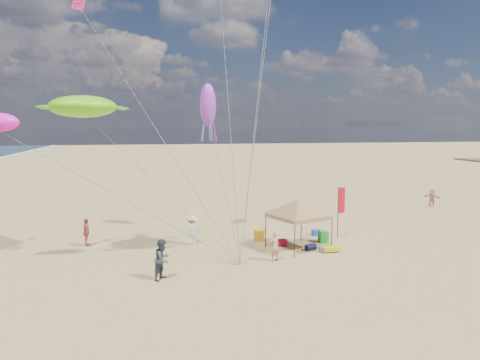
% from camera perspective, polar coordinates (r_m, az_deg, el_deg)
% --- Properties ---
extents(ground, '(280.00, 280.00, 0.00)m').
position_cam_1_polar(ground, '(23.16, 1.49, -10.77)').
color(ground, tan).
rests_on(ground, ground).
extents(canopy_tent, '(4.99, 4.99, 3.30)m').
position_cam_1_polar(canopy_tent, '(26.17, 7.27, -2.57)').
color(canopy_tent, black).
rests_on(canopy_tent, ground).
extents(feather_flag, '(0.49, 0.09, 3.21)m').
position_cam_1_polar(feather_flag, '(29.26, 12.31, -2.87)').
color(feather_flag, black).
rests_on(feather_flag, ground).
extents(cooler_red, '(0.54, 0.38, 0.38)m').
position_cam_1_polar(cooler_red, '(27.13, 5.22, -7.72)').
color(cooler_red, '#A30D27').
rests_on(cooler_red, ground).
extents(cooler_blue, '(0.54, 0.38, 0.38)m').
position_cam_1_polar(cooler_blue, '(29.79, 9.42, -6.45)').
color(cooler_blue, '#1642B7').
rests_on(cooler_blue, ground).
extents(bag_navy, '(0.69, 0.54, 0.36)m').
position_cam_1_polar(bag_navy, '(26.42, 8.71, -8.20)').
color(bag_navy, '#0E0F3E').
rests_on(bag_navy, ground).
extents(bag_orange, '(0.54, 0.69, 0.36)m').
position_cam_1_polar(bag_orange, '(29.81, 2.75, -6.37)').
color(bag_orange, orange).
rests_on(bag_orange, ground).
extents(chair_green, '(0.50, 0.50, 0.70)m').
position_cam_1_polar(chair_green, '(28.23, 10.24, -6.89)').
color(chair_green, green).
rests_on(chair_green, ground).
extents(chair_yellow, '(0.50, 0.50, 0.70)m').
position_cam_1_polar(chair_yellow, '(28.09, 2.35, -6.85)').
color(chair_yellow, gold).
rests_on(chair_yellow, ground).
extents(crate_grey, '(0.34, 0.30, 0.28)m').
position_cam_1_polar(crate_grey, '(26.13, 10.19, -8.49)').
color(crate_grey, slate).
rests_on(crate_grey, ground).
extents(beach_cart, '(0.90, 0.50, 0.24)m').
position_cam_1_polar(beach_cart, '(26.22, 11.16, -8.32)').
color(beach_cart, gold).
rests_on(beach_cart, ground).
extents(person_near_a, '(0.68, 0.57, 1.58)m').
position_cam_1_polar(person_near_a, '(24.05, 4.30, -8.15)').
color(person_near_a, tan).
rests_on(person_near_a, ground).
extents(person_near_b, '(1.10, 1.15, 1.87)m').
position_cam_1_polar(person_near_b, '(21.52, -9.55, -9.64)').
color(person_near_b, '#323D45').
rests_on(person_near_b, ground).
extents(person_near_c, '(1.27, 0.95, 1.75)m').
position_cam_1_polar(person_near_c, '(27.32, -5.97, -6.15)').
color(person_near_c, silver).
rests_on(person_near_c, ground).
extents(person_far_a, '(0.58, 1.02, 1.63)m').
position_cam_1_polar(person_far_a, '(28.26, -18.44, -6.15)').
color(person_far_a, '#B94747').
rests_on(person_far_a, ground).
extents(person_far_c, '(1.28, 1.38, 1.54)m').
position_cam_1_polar(person_far_c, '(42.79, 22.62, -2.02)').
color(person_far_c, tan).
rests_on(person_far_c, ground).
extents(turtle_kite, '(3.42, 2.75, 1.13)m').
position_cam_1_polar(turtle_kite, '(24.94, -18.87, 8.58)').
color(turtle_kite, '#61D90F').
rests_on(turtle_kite, ground).
extents(squid_kite, '(1.27, 1.27, 2.74)m').
position_cam_1_polar(squid_kite, '(29.98, -3.98, 9.26)').
color(squid_kite, '#A439DB').
rests_on(squid_kite, ground).
extents(stunt_kite_pink, '(1.04, 1.19, 1.02)m').
position_cam_1_polar(stunt_kite_pink, '(36.11, -19.27, 20.06)').
color(stunt_kite_pink, '#FF2BA0').
rests_on(stunt_kite_pink, ground).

